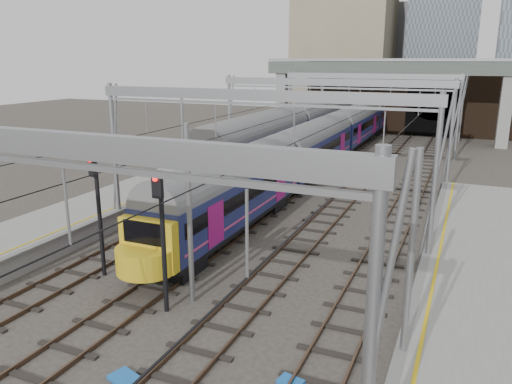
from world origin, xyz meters
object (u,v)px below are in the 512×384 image
at_px(train_second, 339,113).
at_px(signal_near_centre, 161,226).
at_px(signal_near_left, 97,201).
at_px(train_main, 338,135).

bearing_deg(train_second, signal_near_centre, -83.44).
distance_m(train_second, signal_near_centre, 48.01).
height_order(signal_near_left, signal_near_centre, signal_near_left).
bearing_deg(train_main, signal_near_centre, -87.28).
distance_m(train_main, signal_near_left, 29.70).
bearing_deg(train_main, train_second, 103.64).
bearing_deg(signal_near_left, signal_near_centre, -2.64).
height_order(train_main, train_second, train_second).
xyz_separation_m(train_main, signal_near_left, (-2.83, -29.55, 1.03)).
relative_size(train_main, train_second, 0.86).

